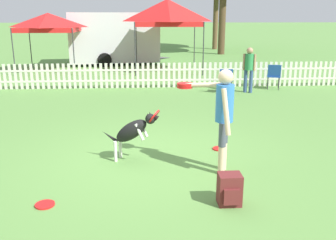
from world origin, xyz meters
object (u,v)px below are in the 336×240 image
object	(u,v)px
canopy_tent_main	(167,13)
spectator_standing	(249,66)
frisbee_near_handler	(45,205)
canopy_tent_secondary	(48,22)
handler_person	(221,108)
backpack_on_grass	(230,190)
equipment_trailer	(114,37)
folding_chair_center	(274,74)
leaping_dog	(133,130)
folding_chair_blue_left	(226,78)
frisbee_near_dog	(220,149)

from	to	relation	value
canopy_tent_main	spectator_standing	size ratio (longest dim) A/B	2.15
frisbee_near_handler	spectator_standing	bearing A→B (deg)	56.87
spectator_standing	canopy_tent_secondary	bearing A→B (deg)	-9.68
handler_person	spectator_standing	world-z (taller)	handler_person
backpack_on_grass	spectator_standing	xyz separation A→B (m)	(2.28, 7.41, 0.66)
canopy_tent_main	canopy_tent_secondary	bearing A→B (deg)	177.83
handler_person	equipment_trailer	size ratio (longest dim) A/B	0.31
folding_chair_center	equipment_trailer	size ratio (longest dim) A/B	0.16
canopy_tent_main	equipment_trailer	distance (m)	3.86
handler_person	leaping_dog	size ratio (longest dim) A/B	1.58
folding_chair_blue_left	spectator_standing	bearing A→B (deg)	-168.19
leaping_dog	folding_chair_blue_left	bearing A→B (deg)	174.11
frisbee_near_handler	frisbee_near_dog	distance (m)	3.42
backpack_on_grass	folding_chair_blue_left	distance (m)	7.54
frisbee_near_dog	equipment_trailer	world-z (taller)	equipment_trailer
frisbee_near_handler	equipment_trailer	world-z (taller)	equipment_trailer
folding_chair_blue_left	canopy_tent_main	world-z (taller)	canopy_tent_main
frisbee_near_dog	frisbee_near_handler	bearing A→B (deg)	-144.12
leaping_dog	frisbee_near_handler	distance (m)	1.98
frisbee_near_handler	folding_chair_blue_left	bearing A→B (deg)	61.07
leaping_dog	spectator_standing	size ratio (longest dim) A/B	0.73
handler_person	frisbee_near_handler	world-z (taller)	handler_person
frisbee_near_dog	folding_chair_blue_left	xyz separation A→B (m)	(1.24, 5.25, 0.47)
frisbee_near_dog	handler_person	bearing A→B (deg)	-101.80
equipment_trailer	backpack_on_grass	bearing A→B (deg)	-88.75
backpack_on_grass	canopy_tent_secondary	size ratio (longest dim) A/B	0.17
canopy_tent_main	spectator_standing	distance (m)	5.87
frisbee_near_dog	spectator_standing	xyz separation A→B (m)	(1.99, 5.29, 0.86)
canopy_tent_secondary	canopy_tent_main	bearing A→B (deg)	-2.17
frisbee_near_handler	equipment_trailer	size ratio (longest dim) A/B	0.05
folding_chair_blue_left	equipment_trailer	world-z (taller)	equipment_trailer
folding_chair_blue_left	canopy_tent_secondary	xyz separation A→B (m)	(-6.79, 5.36, 1.67)
spectator_standing	handler_person	bearing A→B (deg)	96.27
backpack_on_grass	leaping_dog	bearing A→B (deg)	129.05
backpack_on_grass	canopy_tent_secondary	bearing A→B (deg)	112.44
folding_chair_blue_left	handler_person	bearing A→B (deg)	85.61
leaping_dog	canopy_tent_secondary	distance (m)	11.89
handler_person	folding_chair_center	distance (m)	7.50
frisbee_near_dog	canopy_tent_main	world-z (taller)	canopy_tent_main
handler_person	leaping_dog	world-z (taller)	handler_person
leaping_dog	backpack_on_grass	world-z (taller)	leaping_dog
folding_chair_blue_left	equipment_trailer	xyz separation A→B (m)	(-4.16, 7.77, 0.88)
backpack_on_grass	handler_person	bearing A→B (deg)	85.67
frisbee_near_handler	folding_chair_center	world-z (taller)	folding_chair_center
leaping_dog	canopy_tent_secondary	bearing A→B (deg)	-139.96
handler_person	frisbee_near_dog	xyz separation A→B (m)	(0.21, 1.01, -1.04)
canopy_tent_secondary	spectator_standing	distance (m)	9.32
frisbee_near_dog	canopy_tent_secondary	bearing A→B (deg)	117.63
frisbee_near_handler	spectator_standing	size ratio (longest dim) A/B	0.18
leaping_dog	canopy_tent_main	bearing A→B (deg)	-166.16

